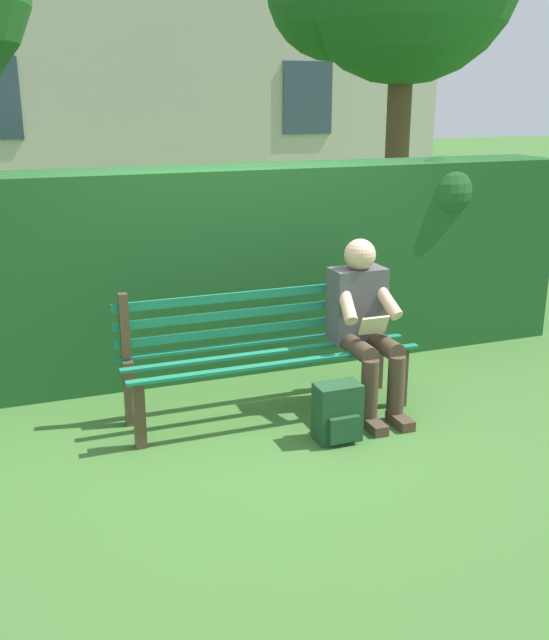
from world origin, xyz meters
TOP-DOWN VIEW (x-y plane):
  - ground at (0.00, 0.00)m, footprint 60.00×60.00m
  - park_bench at (0.00, -0.09)m, footprint 2.03×0.52m
  - person_seated at (-0.66, 0.10)m, footprint 0.44×0.73m
  - hedge_backdrop at (-0.32, -1.08)m, footprint 5.37×0.70m
  - backpack at (-0.28, 0.52)m, footprint 0.29×0.25m

SIDE VIEW (x-z plane):
  - ground at x=0.00m, z-range 0.00..0.00m
  - backpack at x=-0.28m, z-range 0.00..0.38m
  - park_bench at x=0.00m, z-range 0.02..0.93m
  - person_seated at x=-0.66m, z-range 0.04..1.24m
  - hedge_backdrop at x=-0.32m, z-range 0.01..1.66m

